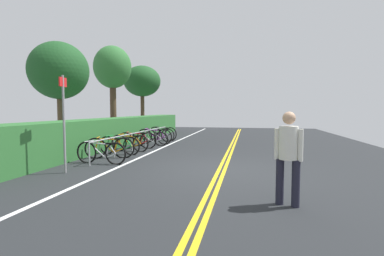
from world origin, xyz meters
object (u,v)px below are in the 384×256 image
object	(u,v)px
bicycle_7	(158,135)
tree_mid	(59,71)
bicycle_2	(119,145)
bicycle_5	(150,139)
tree_far_right	(113,69)
sign_post_near	(64,115)
bike_rack	(139,136)
bicycle_0	(101,153)
bicycle_3	(130,143)
pedestrian	(288,152)
tree_extra	(142,82)
bicycle_1	(110,148)
bicycle_6	(154,136)
bicycle_4	(137,140)
bicycle_8	(163,134)

from	to	relation	value
bicycle_7	tree_mid	xyz separation A→B (m)	(-3.33, 3.35, 3.00)
bicycle_2	bicycle_7	size ratio (longest dim) A/B	1.05
bicycle_5	tree_far_right	size ratio (longest dim) A/B	0.32
sign_post_near	bike_rack	bearing A→B (deg)	-1.41
bicycle_0	sign_post_near	world-z (taller)	sign_post_near
bicycle_3	pedestrian	size ratio (longest dim) A/B	1.01
bicycle_7	tree_extra	bearing A→B (deg)	29.85
bicycle_2	bicycle_3	size ratio (longest dim) A/B	1.05
bicycle_0	bicycle_3	bearing A→B (deg)	4.42
bike_rack	bicycle_1	size ratio (longest dim) A/B	4.80
bicycle_0	pedestrian	world-z (taller)	pedestrian
bicycle_1	bicycle_6	bearing A→B (deg)	-2.52
bicycle_4	tree_far_right	size ratio (longest dim) A/B	0.32
bike_rack	bicycle_4	world-z (taller)	bicycle_4
sign_post_near	tree_mid	distance (m)	5.63
bicycle_3	pedestrian	xyz separation A→B (m)	(-5.61, -5.41, 0.61)
pedestrian	tree_far_right	distance (m)	13.37
bicycle_4	tree_mid	distance (m)	4.46
bicycle_7	pedestrian	bearing A→B (deg)	-149.66
sign_post_near	bicycle_7	bearing A→B (deg)	-0.99
pedestrian	sign_post_near	bearing A→B (deg)	74.27
tree_far_right	bicycle_1	bearing A→B (deg)	-154.44
bike_rack	bicycle_3	world-z (taller)	bike_rack
bicycle_6	bicycle_7	size ratio (longest dim) A/B	1.07
bicycle_3	tree_extra	size ratio (longest dim) A/B	0.35
bike_rack	bicycle_5	xyz separation A→B (m)	(0.94, -0.15, -0.24)
bicycle_0	bicycle_4	distance (m)	3.49
bicycle_3	bicycle_6	bearing A→B (deg)	-4.18
bicycle_4	bicycle_7	bearing A→B (deg)	-1.99
bike_rack	sign_post_near	distance (m)	5.02
bicycle_8	tree_mid	xyz separation A→B (m)	(-4.09, 3.35, 2.98)
bicycle_5	bicycle_8	xyz separation A→B (m)	(2.49, 0.14, 0.04)
sign_post_near	bicycle_5	bearing A→B (deg)	-2.65
bicycle_4	bicycle_5	size ratio (longest dim) A/B	0.99
bike_rack	tree_mid	distance (m)	4.39
tree_extra	bicycle_0	bearing A→B (deg)	-165.60
sign_post_near	tree_far_right	xyz separation A→B (m)	(8.46, 2.85, 2.48)
bicycle_6	bicycle_8	size ratio (longest dim) A/B	1.02
bicycle_4	sign_post_near	bearing A→B (deg)	179.56
bicycle_1	bicycle_7	distance (m)	5.21
bicycle_8	sign_post_near	distance (m)	8.43
bicycle_4	sign_post_near	world-z (taller)	sign_post_near
bicycle_1	pedestrian	distance (m)	6.70
bicycle_6	bicycle_2	bearing A→B (deg)	175.45
bicycle_5	pedestrian	world-z (taller)	pedestrian
bicycle_6	bicycle_5	bearing A→B (deg)	-178.35
sign_post_near	tree_mid	size ratio (longest dim) A/B	0.57
tree_far_right	bicycle_2	bearing A→B (deg)	-151.37
tree_mid	bicycle_6	bearing A→B (deg)	-55.63
bicycle_0	bicycle_8	bearing A→B (deg)	1.13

